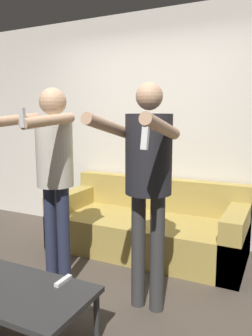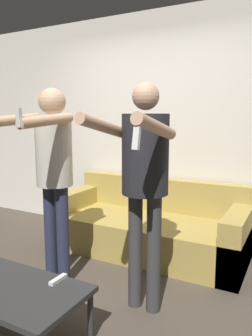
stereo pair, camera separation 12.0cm
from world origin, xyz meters
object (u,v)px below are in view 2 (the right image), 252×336
object	(u,v)px
person_standing_right	(144,170)
remote_far	(58,279)
person_standing_left	(53,164)
coffee_table	(12,292)
couch	(149,228)

from	to	relation	value
person_standing_right	remote_far	xyz separation A→B (m)	(-0.38, -0.54, -0.70)
person_standing_left	coffee_table	distance (m)	1.08
coffee_table	remote_far	xyz separation A→B (m)	(0.22, 0.20, 0.05)
remote_far	person_standing_right	bearing A→B (deg)	54.98
coffee_table	couch	bearing A→B (deg)	84.78
person_standing_left	remote_far	distance (m)	1.00
coffee_table	remote_far	bearing A→B (deg)	42.90
couch	person_standing_right	bearing A→B (deg)	-68.06
couch	coffee_table	distance (m)	1.82
person_standing_right	person_standing_left	bearing A→B (deg)	-179.84
couch	remote_far	xyz separation A→B (m)	(0.05, -1.60, 0.14)
couch	coffee_table	xyz separation A→B (m)	(-0.17, -1.81, 0.09)
couch	person_standing_right	distance (m)	1.42
person_standing_left	coffee_table	bearing A→B (deg)	-70.35
person_standing_right	couch	bearing A→B (deg)	111.94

